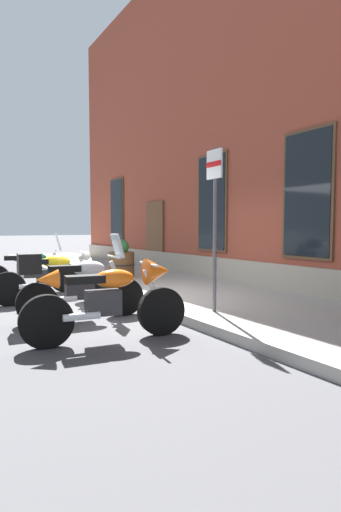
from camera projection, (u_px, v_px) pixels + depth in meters
ground_plane at (129, 304)px, 7.68m from camera, size 140.00×140.00×0.00m
sidewalk at (197, 294)px, 8.48m from camera, size 27.44×3.12×0.15m
motorcycle_green_touring at (25, 269)px, 8.92m from camera, size 0.86×2.10×1.34m
motorcycle_yellow_naked at (52, 278)px, 7.73m from camera, size 0.74×2.15×1.00m
motorcycle_silver_touring at (76, 284)px, 6.36m from camera, size 0.63×2.03×1.36m
motorcycle_orange_sport at (113, 297)px, 5.19m from camera, size 0.62×2.16×1.06m
parking_sign at (215, 207)px, 6.21m from camera, size 0.36×0.07×2.53m
barrel_planter at (122, 262)px, 10.72m from camera, size 0.70×0.70×1.01m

